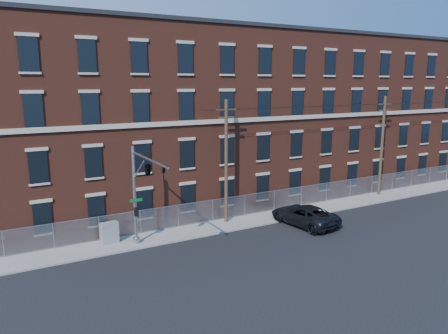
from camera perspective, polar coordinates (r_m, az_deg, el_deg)
The scene contains 10 objects.
ground at distance 30.26m, azimuth 2.23°, elevation -10.98°, with size 140.00×140.00×0.00m, color black.
sidewalk at distance 40.91m, azimuth 13.06°, elevation -5.22°, with size 65.00×3.00×0.12m, color #9A9791.
mill_building at distance 46.39m, azimuth 6.06°, elevation 7.09°, with size 55.30×14.32×16.30m.
chain_link_fence at distance 41.58m, azimuth 11.92°, elevation -3.48°, with size 59.06×0.06×1.85m.
traffic_signal_mast at distance 28.13m, azimuth -10.55°, elevation -1.37°, with size 0.90×6.75×7.00m.
utility_pole_near at distance 34.41m, azimuth 0.30°, elevation 1.02°, with size 1.80×0.28×10.00m.
utility_pole_mid at distance 45.90m, azimuth 20.30°, elevation 2.88°, with size 1.80×0.28×10.00m.
overhead_wires at distance 45.56m, azimuth 20.62°, elevation 7.59°, with size 40.00×0.62×0.62m.
pickup_truck at distance 35.63m, azimuth 10.62°, elevation -6.29°, with size 2.75×5.96×1.66m, color black.
utility_cabinet at distance 31.95m, azimuth -15.01°, elevation -8.46°, with size 1.22×0.61×1.52m, color gray.
Camera 1 is at (-14.63, -23.91, 11.41)m, focal length 34.32 mm.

